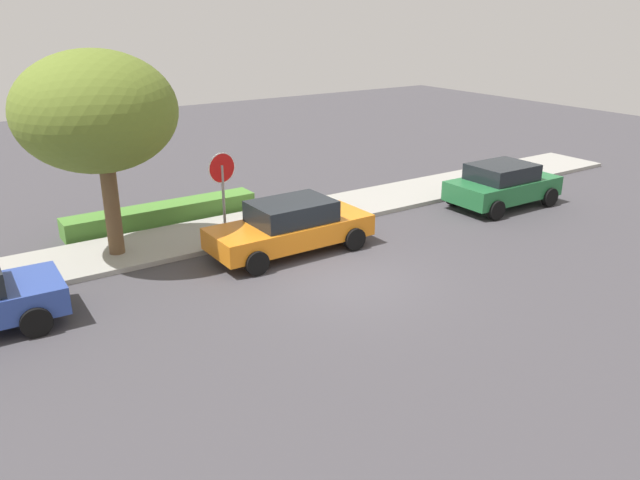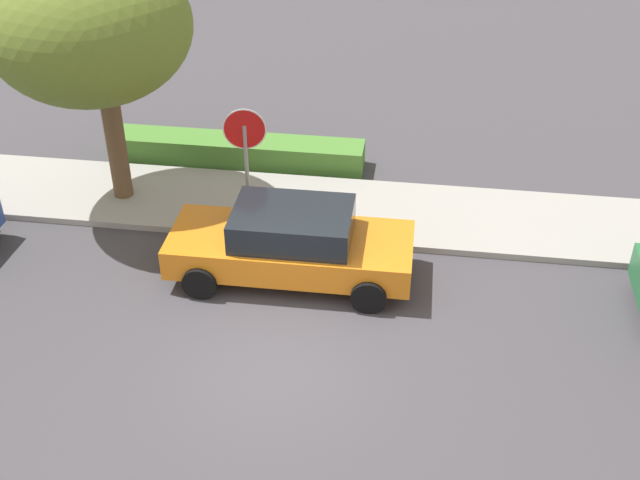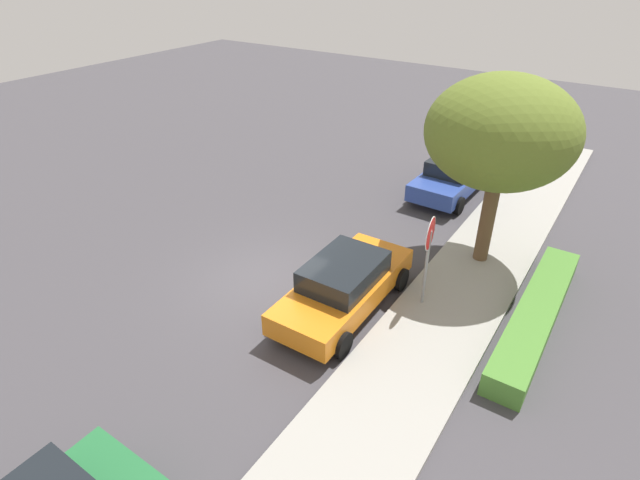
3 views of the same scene
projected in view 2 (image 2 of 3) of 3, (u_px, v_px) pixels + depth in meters
ground_plane at (275, 360)px, 13.36m from camera, size 60.00×60.00×0.00m
sidewalk_curb at (316, 208)px, 17.23m from camera, size 32.00×2.54×0.14m
stop_sign at (245, 146)px, 15.83m from camera, size 0.85×0.14×2.63m
parked_car_orange at (291, 243)px, 14.93m from camera, size 4.55×2.00×1.45m
street_tree_near_corner at (89, 27)px, 15.41m from camera, size 4.01×4.01×5.46m
front_yard_hedge at (237, 150)px, 18.96m from camera, size 6.04×0.88×0.60m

